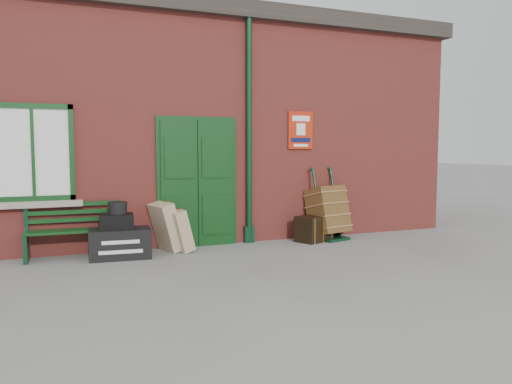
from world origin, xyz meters
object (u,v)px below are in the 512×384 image
houdini_trunk (120,243)px  porter_trolley (328,212)px  bench (74,229)px  dark_trunk (314,228)px

houdini_trunk → porter_trolley: bearing=8.6°
houdini_trunk → porter_trolley: (3.85, 0.26, 0.28)m
bench → houdini_trunk: bearing=-24.3°
houdini_trunk → dark_trunk: bearing=7.2°
houdini_trunk → bench: bearing=159.3°
houdini_trunk → dark_trunk: 3.50m
bench → houdini_trunk: bench is taller
houdini_trunk → porter_trolley: porter_trolley is taller
bench → dark_trunk: bench is taller
porter_trolley → dark_trunk: porter_trolley is taller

